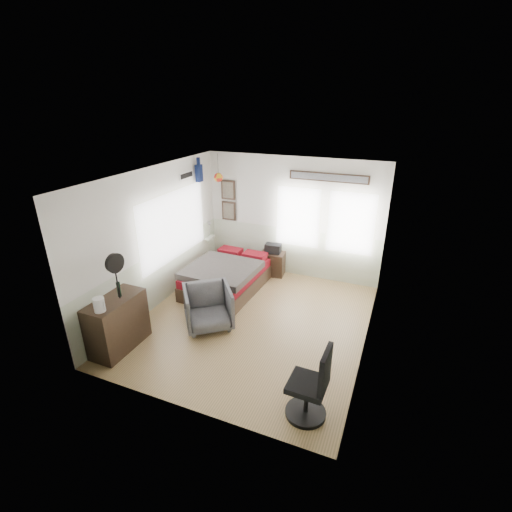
# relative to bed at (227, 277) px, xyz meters

# --- Properties ---
(ground_plane) EXTENTS (4.00, 4.50, 0.01)m
(ground_plane) POSITION_rel_bed_xyz_m (1.02, -0.96, -0.30)
(ground_plane) COLOR olive
(room_shell) EXTENTS (4.02, 4.52, 2.71)m
(room_shell) POSITION_rel_bed_xyz_m (0.94, -0.77, 1.32)
(room_shell) COLOR silver
(room_shell) RESTS_ON ground_plane
(wall_decor) EXTENTS (3.55, 1.32, 1.44)m
(wall_decor) POSITION_rel_bed_xyz_m (-0.09, 1.00, 1.81)
(wall_decor) COLOR #3C271B
(wall_decor) RESTS_ON room_shell
(bed) EXTENTS (1.44, 1.94, 0.60)m
(bed) POSITION_rel_bed_xyz_m (0.00, 0.00, 0.00)
(bed) COLOR #34241A
(bed) RESTS_ON ground_plane
(dresser) EXTENTS (0.48, 1.00, 0.90)m
(dresser) POSITION_rel_bed_xyz_m (-0.72, -2.48, 0.16)
(dresser) COLOR #34241A
(dresser) RESTS_ON ground_plane
(armchair) EXTENTS (1.15, 1.15, 0.76)m
(armchair) POSITION_rel_bed_xyz_m (0.33, -1.37, 0.08)
(armchair) COLOR #5E5F62
(armchair) RESTS_ON ground_plane
(nightstand) EXTENTS (0.58, 0.49, 0.54)m
(nightstand) POSITION_rel_bed_xyz_m (0.66, 1.08, -0.02)
(nightstand) COLOR #34241A
(nightstand) RESTS_ON ground_plane
(task_chair) EXTENTS (0.54, 0.54, 1.07)m
(task_chair) POSITION_rel_bed_xyz_m (2.56, -2.69, 0.14)
(task_chair) COLOR black
(task_chair) RESTS_ON ground_plane
(kettle) EXTENTS (0.19, 0.17, 0.22)m
(kettle) POSITION_rel_bed_xyz_m (-0.66, -2.82, 0.72)
(kettle) COLOR silver
(kettle) RESTS_ON dresser
(bottle) EXTENTS (0.06, 0.06, 0.25)m
(bottle) POSITION_rel_bed_xyz_m (-0.70, -2.36, 0.73)
(bottle) COLOR black
(bottle) RESTS_ON dresser
(stand_fan) EXTENTS (0.11, 0.32, 0.77)m
(stand_fan) POSITION_rel_bed_xyz_m (-0.65, -2.41, 1.21)
(stand_fan) COLOR black
(stand_fan) RESTS_ON dresser
(black_bag) EXTENTS (0.38, 0.27, 0.21)m
(black_bag) POSITION_rel_bed_xyz_m (0.66, 1.08, 0.35)
(black_bag) COLOR black
(black_bag) RESTS_ON nightstand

